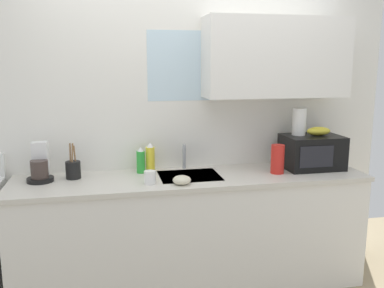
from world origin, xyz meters
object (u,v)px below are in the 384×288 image
at_px(paper_towel_roll, 299,122).
at_px(dish_soap_bottle_yellow, 150,158).
at_px(dish_soap_bottle_green, 141,161).
at_px(microwave, 312,152).
at_px(coffee_maker, 40,167).
at_px(small_bowl, 182,180).
at_px(utensil_crock, 73,169).
at_px(banana_bunch, 319,131).
at_px(cereal_canister, 278,159).
at_px(mug_white, 150,177).

relative_size(paper_towel_roll, dish_soap_bottle_yellow, 0.94).
xyz_separation_m(paper_towel_roll, dish_soap_bottle_yellow, (-1.21, 0.10, -0.27)).
relative_size(paper_towel_roll, dish_soap_bottle_green, 1.06).
xyz_separation_m(dish_soap_bottle_yellow, dish_soap_bottle_green, (-0.08, -0.02, -0.01)).
distance_m(microwave, coffee_maker, 2.12).
relative_size(dish_soap_bottle_yellow, small_bowl, 1.79).
bearing_deg(utensil_crock, coffee_maker, -177.15).
height_order(dish_soap_bottle_green, small_bowl, dish_soap_bottle_green).
xyz_separation_m(paper_towel_roll, coffee_maker, (-2.02, 0.01, -0.28)).
distance_m(banana_bunch, dish_soap_bottle_yellow, 1.38).
xyz_separation_m(banana_bunch, cereal_canister, (-0.39, -0.10, -0.19)).
relative_size(mug_white, utensil_crock, 0.35).
height_order(banana_bunch, coffee_maker, banana_bunch).
distance_m(microwave, banana_bunch, 0.18).
relative_size(banana_bunch, mug_white, 2.11).
bearing_deg(small_bowl, utensil_crock, 157.32).
bearing_deg(banana_bunch, microwave, -178.23).
height_order(microwave, utensil_crock, utensil_crock).
bearing_deg(utensil_crock, mug_white, -25.47).
height_order(banana_bunch, cereal_canister, banana_bunch).
relative_size(banana_bunch, paper_towel_roll, 0.91).
bearing_deg(microwave, small_bowl, -167.56).
xyz_separation_m(microwave, dish_soap_bottle_yellow, (-1.31, 0.15, -0.03)).
distance_m(coffee_maker, cereal_canister, 1.79).
bearing_deg(paper_towel_roll, dish_soap_bottle_yellow, 175.25).
bearing_deg(mug_white, small_bowl, -15.26).
distance_m(cereal_canister, mug_white, 1.01).
distance_m(dish_soap_bottle_yellow, cereal_canister, 1.00).
distance_m(paper_towel_roll, cereal_canister, 0.39).
height_order(banana_bunch, dish_soap_bottle_green, banana_bunch).
relative_size(cereal_canister, mug_white, 2.37).
xyz_separation_m(microwave, cereal_canister, (-0.34, -0.10, -0.02)).
xyz_separation_m(cereal_canister, utensil_crock, (-1.55, 0.17, -0.04)).
distance_m(microwave, dish_soap_bottle_yellow, 1.31).
bearing_deg(mug_white, dish_soap_bottle_green, 96.57).
xyz_separation_m(coffee_maker, mug_white, (0.78, -0.25, -0.06)).
height_order(paper_towel_roll, dish_soap_bottle_green, paper_towel_roll).
relative_size(cereal_canister, utensil_crock, 0.83).
bearing_deg(cereal_canister, small_bowl, -169.20).
bearing_deg(small_bowl, mug_white, 164.74).
relative_size(dish_soap_bottle_yellow, cereal_canister, 1.03).
relative_size(dish_soap_bottle_green, mug_white, 2.18).
bearing_deg(cereal_canister, utensil_crock, 173.76).
height_order(coffee_maker, small_bowl, coffee_maker).
bearing_deg(microwave, dish_soap_bottle_yellow, 173.37).
xyz_separation_m(paper_towel_roll, utensil_crock, (-1.79, 0.02, -0.31)).
relative_size(microwave, dish_soap_bottle_yellow, 1.97).
bearing_deg(dish_soap_bottle_green, utensil_crock, -173.23).
distance_m(paper_towel_roll, mug_white, 1.31).
height_order(dish_soap_bottle_yellow, mug_white, dish_soap_bottle_yellow).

